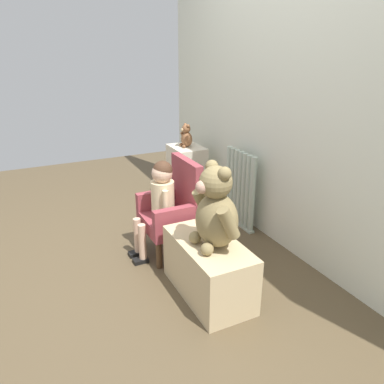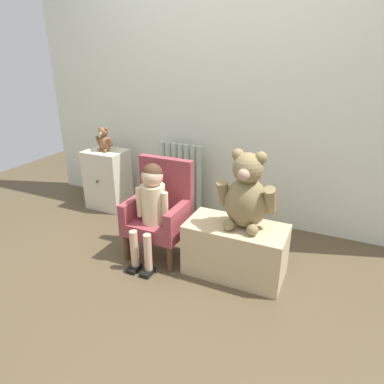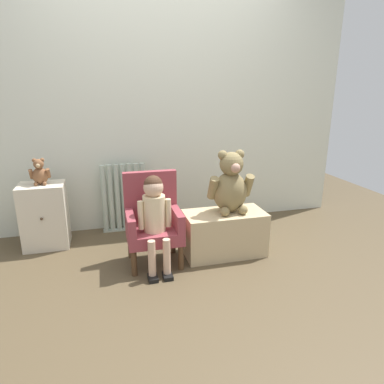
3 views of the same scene
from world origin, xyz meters
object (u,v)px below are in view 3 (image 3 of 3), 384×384
small_dresser (45,216)px  child_figure (155,209)px  radiator (124,198)px  child_armchair (153,220)px  small_teddy_bear (40,173)px  low_bench (224,233)px  large_teddy_bear (231,185)px

small_dresser → child_figure: 1.10m
radiator → child_armchair: size_ratio=0.92×
small_teddy_bear → child_figure: bearing=-35.6°
child_figure → small_teddy_bear: small_teddy_bear is taller
low_bench → small_teddy_bear: (-1.47, 0.54, 0.48)m
small_teddy_bear → large_teddy_bear: bearing=-19.0°
radiator → child_figure: child_figure is taller
radiator → large_teddy_bear: size_ratio=1.30×
radiator → small_dresser: size_ratio=1.17×
child_figure → large_teddy_bear: bearing=9.2°
small_teddy_bear → low_bench: bearing=-20.1°
radiator → child_armchair: 0.72m
child_armchair → large_teddy_bear: (0.64, -0.01, 0.25)m
radiator → low_bench: size_ratio=1.00×
radiator → large_teddy_bear: large_teddy_bear is taller
low_bench → child_armchair: bearing=177.6°
child_armchair → small_teddy_bear: size_ratio=3.20×
large_teddy_bear → radiator: bearing=139.3°
small_dresser → child_figure: (0.88, -0.63, 0.20)m
low_bench → large_teddy_bear: (0.05, 0.02, 0.41)m
radiator → small_teddy_bear: 0.79m
small_dresser → child_armchair: 1.02m
small_teddy_bear → small_dresser: bearing=144.7°
small_dresser → large_teddy_bear: large_teddy_bear is taller
child_armchair → low_bench: size_ratio=1.08×
small_dresser → child_figure: bearing=-35.6°
low_bench → child_figure: bearing=-171.6°
small_dresser → child_figure: child_figure is taller
child_figure → small_teddy_bear: (-0.87, 0.63, 0.19)m
child_armchair → low_bench: (0.59, -0.03, -0.17)m
child_figure → low_bench: bearing=8.4°
radiator → low_bench: 1.07m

